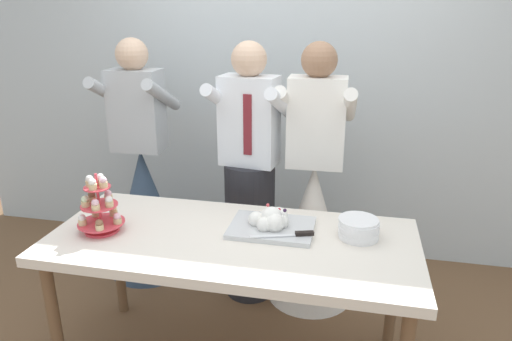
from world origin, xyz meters
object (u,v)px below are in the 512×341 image
Objects in this scene: person_bride at (312,215)px; person_guest at (144,195)px; dessert_table at (232,250)px; plate_stack at (359,228)px; cupcake_stand at (100,208)px; person_groom at (250,189)px; main_cake_tray at (272,222)px.

person_bride is 1.20m from person_guest.
dessert_table is 9.03× the size of plate_stack.
person_guest is at bearing 103.36° from cupcake_stand.
plate_stack is 0.12× the size of person_bride.
person_guest is at bearing 170.79° from person_groom.
plate_stack is 1.65m from person_guest.
person_bride reaches higher than dessert_table.
dessert_table is at bearing -43.76° from person_guest.
main_cake_tray is 2.16× the size of plate_stack.
main_cake_tray reaches higher than plate_stack.
main_cake_tray is 0.26× the size of person_bride.
person_bride is 1.00× the size of person_guest.
dessert_table is at bearing -168.43° from plate_stack.
cupcake_stand is 1.28m from plate_stack.
person_groom is (-0.07, 0.70, 0.05)m from dessert_table.
plate_stack is at bearing -25.71° from person_guest.
cupcake_stand is (-0.65, -0.07, 0.20)m from dessert_table.
person_groom is at bearing 139.36° from plate_stack.
dessert_table is at bearing -113.58° from person_bride.
plate_stack is 0.12× the size of person_groom.
main_cake_tray is at bearing 12.96° from cupcake_stand.
main_cake_tray is at bearing -103.33° from person_bride.
person_groom is 1.00× the size of person_guest.
plate_stack is at bearing 8.93° from cupcake_stand.
cupcake_stand is at bearing -126.81° from person_groom.
cupcake_stand reaches higher than plate_stack.
person_groom reaches higher than cupcake_stand.
cupcake_stand is at bearing -173.53° from dessert_table.
plate_stack is 0.89m from person_groom.
plate_stack is at bearing 0.86° from main_cake_tray.
main_cake_tray is (0.83, 0.19, -0.08)m from cupcake_stand.
cupcake_stand is at bearing -171.07° from plate_stack.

